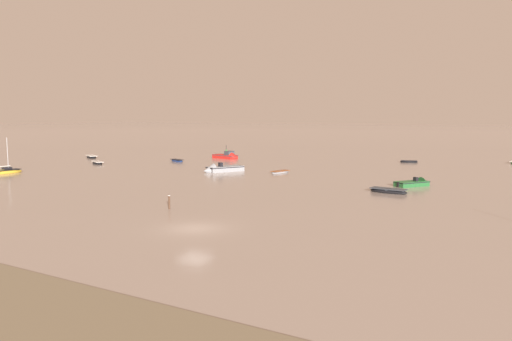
{
  "coord_description": "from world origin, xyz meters",
  "views": [
    {
      "loc": [
        23.78,
        -30.99,
        9.06
      ],
      "look_at": [
        -14.28,
        34.01,
        0.5
      ],
      "focal_mm": 34.86,
      "sensor_mm": 36.0,
      "label": 1
    }
  ],
  "objects_px": {
    "motorboat_moored_3": "(228,157)",
    "rowboat_moored_0": "(280,172)",
    "channel_buoy": "(226,153)",
    "rowboat_moored_1": "(388,191)",
    "rowboat_moored_3": "(177,161)",
    "rowboat_moored_6": "(409,162)",
    "motorboat_moored_0": "(416,184)",
    "rowboat_moored_4": "(91,157)",
    "motorboat_moored_1": "(220,170)",
    "sailboat_moored_0": "(6,172)",
    "rowboat_moored_7": "(97,163)",
    "mooring_post_right": "(169,202)"
  },
  "relations": [
    {
      "from": "rowboat_moored_6",
      "to": "motorboat_moored_3",
      "type": "xyz_separation_m",
      "value": [
        -33.82,
        -10.56,
        0.22
      ]
    },
    {
      "from": "rowboat_moored_4",
      "to": "sailboat_moored_0",
      "type": "xyz_separation_m",
      "value": [
        10.34,
        -25.78,
        0.05
      ]
    },
    {
      "from": "motorboat_moored_3",
      "to": "motorboat_moored_0",
      "type": "bearing_deg",
      "value": -13.32
    },
    {
      "from": "motorboat_moored_0",
      "to": "rowboat_moored_7",
      "type": "xyz_separation_m",
      "value": [
        -56.96,
        -0.77,
        -0.07
      ]
    },
    {
      "from": "rowboat_moored_0",
      "to": "motorboat_moored_1",
      "type": "height_order",
      "value": "motorboat_moored_1"
    },
    {
      "from": "motorboat_moored_0",
      "to": "rowboat_moored_6",
      "type": "xyz_separation_m",
      "value": [
        -8.2,
        30.74,
        -0.1
      ]
    },
    {
      "from": "motorboat_moored_3",
      "to": "rowboat_moored_0",
      "type": "bearing_deg",
      "value": -26.78
    },
    {
      "from": "motorboat_moored_1",
      "to": "mooring_post_right",
      "type": "distance_m",
      "value": 31.21
    },
    {
      "from": "rowboat_moored_4",
      "to": "motorboat_moored_1",
      "type": "height_order",
      "value": "motorboat_moored_1"
    },
    {
      "from": "motorboat_moored_0",
      "to": "rowboat_moored_7",
      "type": "relative_size",
      "value": 1.25
    },
    {
      "from": "rowboat_moored_3",
      "to": "rowboat_moored_4",
      "type": "distance_m",
      "value": 20.84
    },
    {
      "from": "rowboat_moored_0",
      "to": "channel_buoy",
      "type": "xyz_separation_m",
      "value": [
        -26.75,
        25.05,
        0.31
      ]
    },
    {
      "from": "rowboat_moored_4",
      "to": "sailboat_moored_0",
      "type": "height_order",
      "value": "sailboat_moored_0"
    },
    {
      "from": "rowboat_moored_4",
      "to": "mooring_post_right",
      "type": "bearing_deg",
      "value": 173.58
    },
    {
      "from": "rowboat_moored_3",
      "to": "rowboat_moored_4",
      "type": "bearing_deg",
      "value": -151.64
    },
    {
      "from": "rowboat_moored_3",
      "to": "motorboat_moored_0",
      "type": "relative_size",
      "value": 0.74
    },
    {
      "from": "rowboat_moored_0",
      "to": "rowboat_moored_3",
      "type": "xyz_separation_m",
      "value": [
        -25.96,
        6.85,
        0.0
      ]
    },
    {
      "from": "rowboat_moored_1",
      "to": "rowboat_moored_3",
      "type": "height_order",
      "value": "rowboat_moored_1"
    },
    {
      "from": "rowboat_moored_4",
      "to": "motorboat_moored_1",
      "type": "distance_m",
      "value": 38.19
    },
    {
      "from": "motorboat_moored_0",
      "to": "motorboat_moored_1",
      "type": "relative_size",
      "value": 0.75
    },
    {
      "from": "motorboat_moored_0",
      "to": "rowboat_moored_7",
      "type": "distance_m",
      "value": 56.96
    },
    {
      "from": "sailboat_moored_0",
      "to": "rowboat_moored_6",
      "type": "xyz_separation_m",
      "value": [
        49.32,
        49.08,
        -0.11
      ]
    },
    {
      "from": "rowboat_moored_0",
      "to": "motorboat_moored_0",
      "type": "distance_m",
      "value": 21.48
    },
    {
      "from": "rowboat_moored_7",
      "to": "channel_buoy",
      "type": "relative_size",
      "value": 1.82
    },
    {
      "from": "rowboat_moored_1",
      "to": "rowboat_moored_4",
      "type": "distance_m",
      "value": 67.98
    },
    {
      "from": "sailboat_moored_0",
      "to": "rowboat_moored_4",
      "type": "bearing_deg",
      "value": 26.88
    },
    {
      "from": "rowboat_moored_0",
      "to": "rowboat_moored_1",
      "type": "relative_size",
      "value": 0.82
    },
    {
      "from": "motorboat_moored_0",
      "to": "rowboat_moored_4",
      "type": "bearing_deg",
      "value": 118.0
    },
    {
      "from": "sailboat_moored_0",
      "to": "motorboat_moored_1",
      "type": "xyz_separation_m",
      "value": [
        27.14,
        18.5,
        0.07
      ]
    },
    {
      "from": "channel_buoy",
      "to": "sailboat_moored_0",
      "type": "bearing_deg",
      "value": -101.56
    },
    {
      "from": "rowboat_moored_3",
      "to": "sailboat_moored_0",
      "type": "height_order",
      "value": "sailboat_moored_0"
    },
    {
      "from": "mooring_post_right",
      "to": "motorboat_moored_0",
      "type": "bearing_deg",
      "value": 58.89
    },
    {
      "from": "rowboat_moored_0",
      "to": "channel_buoy",
      "type": "distance_m",
      "value": 36.64
    },
    {
      "from": "motorboat_moored_0",
      "to": "mooring_post_right",
      "type": "height_order",
      "value": "mooring_post_right"
    },
    {
      "from": "rowboat_moored_6",
      "to": "motorboat_moored_0",
      "type": "bearing_deg",
      "value": 87.31
    },
    {
      "from": "rowboat_moored_6",
      "to": "motorboat_moored_1",
      "type": "bearing_deg",
      "value": 36.44
    },
    {
      "from": "mooring_post_right",
      "to": "rowboat_moored_6",
      "type": "bearing_deg",
      "value": 81.58
    },
    {
      "from": "rowboat_moored_1",
      "to": "rowboat_moored_6",
      "type": "distance_m",
      "value": 38.69
    },
    {
      "from": "motorboat_moored_0",
      "to": "channel_buoy",
      "type": "distance_m",
      "value": 55.71
    },
    {
      "from": "motorboat_moored_1",
      "to": "motorboat_moored_3",
      "type": "height_order",
      "value": "motorboat_moored_3"
    },
    {
      "from": "sailboat_moored_0",
      "to": "motorboat_moored_1",
      "type": "relative_size",
      "value": 0.82
    },
    {
      "from": "rowboat_moored_3",
      "to": "rowboat_moored_6",
      "type": "bearing_deg",
      "value": 48.81
    },
    {
      "from": "rowboat_moored_3",
      "to": "channel_buoy",
      "type": "height_order",
      "value": "channel_buoy"
    },
    {
      "from": "motorboat_moored_1",
      "to": "channel_buoy",
      "type": "relative_size",
      "value": 3.02
    },
    {
      "from": "rowboat_moored_7",
      "to": "motorboat_moored_3",
      "type": "bearing_deg",
      "value": -98.95
    },
    {
      "from": "rowboat_moored_0",
      "to": "motorboat_moored_1",
      "type": "bearing_deg",
      "value": -56.2
    },
    {
      "from": "rowboat_moored_3",
      "to": "motorboat_moored_1",
      "type": "height_order",
      "value": "motorboat_moored_1"
    },
    {
      "from": "motorboat_moored_1",
      "to": "rowboat_moored_4",
      "type": "bearing_deg",
      "value": -72.93
    },
    {
      "from": "sailboat_moored_0",
      "to": "motorboat_moored_1",
      "type": "height_order",
      "value": "sailboat_moored_0"
    },
    {
      "from": "rowboat_moored_0",
      "to": "rowboat_moored_6",
      "type": "distance_m",
      "value": 30.39
    }
  ]
}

